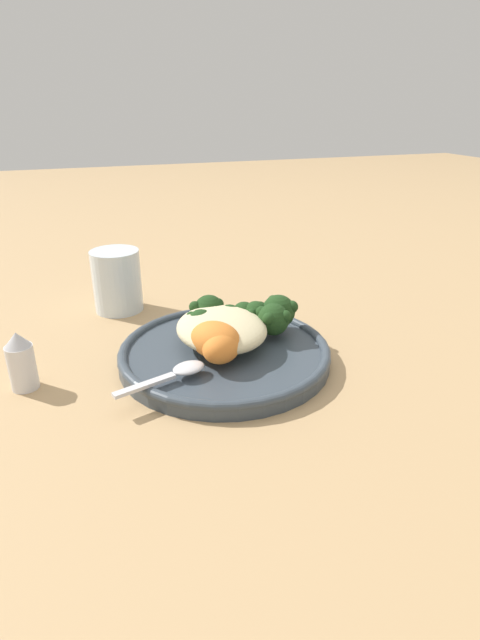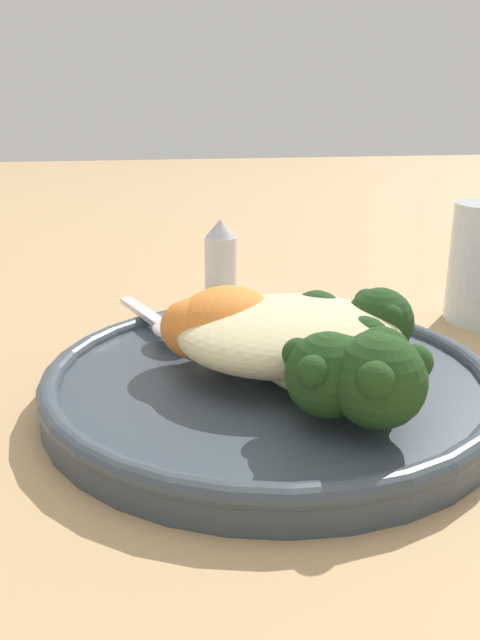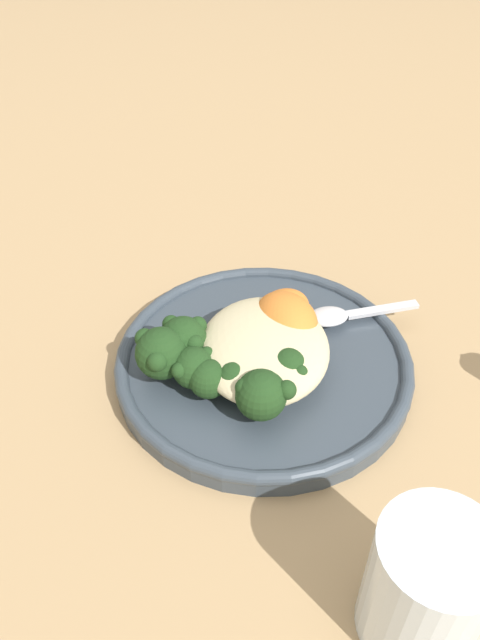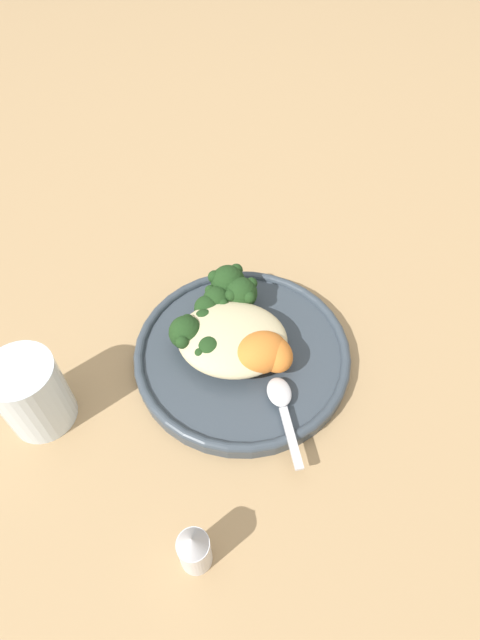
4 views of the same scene
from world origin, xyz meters
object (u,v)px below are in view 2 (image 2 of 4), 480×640
at_px(sweet_potato_chunk_0, 225,322).
at_px(broccoli_stalk_1, 353,376).
at_px(broccoli_stalk_5, 343,328).
at_px(broccoli_stalk_0, 310,368).
at_px(plate, 271,382).
at_px(sweet_potato_chunk_1, 200,329).
at_px(broccoli_stalk_4, 332,346).
at_px(broccoli_stalk_3, 349,356).
at_px(broccoli_stalk_6, 302,325).
at_px(salt_shaker, 221,257).
at_px(spoon, 167,325).
at_px(broccoli_stalk_2, 344,362).
at_px(quinoa_mound, 289,332).

bearing_deg(sweet_potato_chunk_0, broccoli_stalk_1, 116.98).
bearing_deg(broccoli_stalk_5, broccoli_stalk_0, -124.37).
bearing_deg(plate, sweet_potato_chunk_1, -26.30).
height_order(broccoli_stalk_1, sweet_potato_chunk_0, broccoli_stalk_1).
bearing_deg(broccoli_stalk_4, broccoli_stalk_0, -99.73).
bearing_deg(broccoli_stalk_3, sweet_potato_chunk_0, 177.55).
bearing_deg(broccoli_stalk_3, broccoli_stalk_6, 141.18).
distance_m(broccoli_stalk_1, salt_shaker, 0.30).
height_order(broccoli_stalk_0, broccoli_stalk_5, same).
relative_size(broccoli_stalk_0, broccoli_stalk_5, 0.92).
relative_size(broccoli_stalk_3, spoon, 0.79).
relative_size(sweet_potato_chunk_0, sweet_potato_chunk_1, 1.27).
height_order(broccoli_stalk_3, broccoli_stalk_5, broccoli_stalk_5).
distance_m(broccoli_stalk_1, broccoli_stalk_2, 0.03).
height_order(broccoli_stalk_3, sweet_potato_chunk_1, sweet_potato_chunk_1).
height_order(broccoli_stalk_0, sweet_potato_chunk_1, broccoli_stalk_0).
distance_m(broccoli_stalk_5, spoon, 0.12).
relative_size(broccoli_stalk_2, broccoli_stalk_4, 1.10).
xyz_separation_m(plate, broccoli_stalk_1, (-0.02, 0.06, 0.03)).
xyz_separation_m(broccoli_stalk_5, spoon, (0.10, -0.06, -0.01)).
bearing_deg(plate, quinoa_mound, -158.59).
xyz_separation_m(quinoa_mound, salt_shaker, (-0.00, -0.23, -0.01)).
distance_m(plate, sweet_potato_chunk_1, 0.05).
height_order(broccoli_stalk_3, spoon, broccoli_stalk_3).
bearing_deg(quinoa_mound, spoon, -46.55).
bearing_deg(plate, broccoli_stalk_0, 96.40).
bearing_deg(broccoli_stalk_2, sweet_potato_chunk_0, -179.47).
bearing_deg(broccoli_stalk_2, broccoli_stalk_6, 144.46).
xyz_separation_m(broccoli_stalk_4, salt_shaker, (0.02, -0.24, -0.00)).
bearing_deg(broccoli_stalk_6, quinoa_mound, -149.49).
bearing_deg(salt_shaker, sweet_potato_chunk_0, 79.88).
xyz_separation_m(broccoli_stalk_1, spoon, (0.07, -0.14, -0.02)).
xyz_separation_m(broccoli_stalk_6, spoon, (0.07, -0.05, -0.01)).
bearing_deg(broccoli_stalk_3, spoon, 169.34).
distance_m(broccoli_stalk_3, broccoli_stalk_5, 0.04).
bearing_deg(broccoli_stalk_3, broccoli_stalk_4, 139.25).
height_order(broccoli_stalk_0, sweet_potato_chunk_0, same).
relative_size(quinoa_mound, broccoli_stalk_0, 1.07).
distance_m(broccoli_stalk_0, broccoli_stalk_2, 0.02).
xyz_separation_m(plate, spoon, (0.05, -0.07, 0.01)).
relative_size(broccoli_stalk_3, broccoli_stalk_4, 0.97).
bearing_deg(plate, spoon, -54.19).
height_order(sweet_potato_chunk_0, spoon, sweet_potato_chunk_0).
xyz_separation_m(plate, sweet_potato_chunk_1, (0.04, -0.02, 0.03)).
bearing_deg(quinoa_mound, plate, 21.41).
bearing_deg(broccoli_stalk_6, spoon, 126.04).
height_order(broccoli_stalk_0, broccoli_stalk_4, broccoli_stalk_0).
distance_m(broccoli_stalk_6, sweet_potato_chunk_0, 0.05).
height_order(broccoli_stalk_4, sweet_potato_chunk_0, sweet_potato_chunk_0).
distance_m(broccoli_stalk_0, salt_shaker, 0.28).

